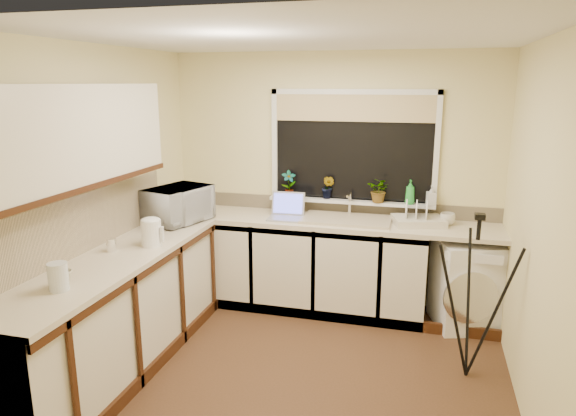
# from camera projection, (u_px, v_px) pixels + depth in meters

# --- Properties ---
(floor) EXTENTS (3.20, 3.20, 0.00)m
(floor) POSITION_uv_depth(u_px,v_px,m) (294.00, 371.00, 3.99)
(floor) COLOR #533121
(floor) RESTS_ON ground
(ceiling) EXTENTS (3.20, 3.20, 0.00)m
(ceiling) POSITION_uv_depth(u_px,v_px,m) (295.00, 37.00, 3.42)
(ceiling) COLOR white
(ceiling) RESTS_ON ground
(wall_back) EXTENTS (3.20, 0.00, 3.20)m
(wall_back) POSITION_uv_depth(u_px,v_px,m) (332.00, 180.00, 5.11)
(wall_back) COLOR beige
(wall_back) RESTS_ON ground
(wall_front) EXTENTS (3.20, 0.00, 3.20)m
(wall_front) POSITION_uv_depth(u_px,v_px,m) (210.00, 299.00, 2.30)
(wall_front) COLOR beige
(wall_front) RESTS_ON ground
(wall_left) EXTENTS (0.00, 3.00, 3.00)m
(wall_left) POSITION_uv_depth(u_px,v_px,m) (98.00, 204.00, 4.11)
(wall_left) COLOR beige
(wall_left) RESTS_ON ground
(wall_right) EXTENTS (0.00, 3.00, 3.00)m
(wall_right) POSITION_uv_depth(u_px,v_px,m) (538.00, 233.00, 3.30)
(wall_right) COLOR beige
(wall_right) RESTS_ON ground
(base_cabinet_back) EXTENTS (2.55, 0.60, 0.86)m
(base_cabinet_back) POSITION_uv_depth(u_px,v_px,m) (292.00, 263.00, 5.10)
(base_cabinet_back) COLOR silver
(base_cabinet_back) RESTS_ON floor
(base_cabinet_left) EXTENTS (0.54, 2.40, 0.86)m
(base_cabinet_left) POSITION_uv_depth(u_px,v_px,m) (118.00, 317.00, 3.94)
(base_cabinet_left) COLOR silver
(base_cabinet_left) RESTS_ON floor
(worktop_back) EXTENTS (3.20, 0.60, 0.04)m
(worktop_back) POSITION_uv_depth(u_px,v_px,m) (325.00, 221.00, 4.91)
(worktop_back) COLOR beige
(worktop_back) RESTS_ON base_cabinet_back
(worktop_left) EXTENTS (0.60, 2.40, 0.04)m
(worktop_left) POSITION_uv_depth(u_px,v_px,m) (113.00, 260.00, 3.83)
(worktop_left) COLOR beige
(worktop_left) RESTS_ON base_cabinet_left
(upper_cabinet) EXTENTS (0.28, 1.90, 0.70)m
(upper_cabinet) POSITION_uv_depth(u_px,v_px,m) (72.00, 137.00, 3.51)
(upper_cabinet) COLOR silver
(upper_cabinet) RESTS_ON wall_left
(splashback_left) EXTENTS (0.02, 2.40, 0.45)m
(splashback_left) POSITION_uv_depth(u_px,v_px,m) (77.00, 226.00, 3.85)
(splashback_left) COLOR beige
(splashback_left) RESTS_ON wall_left
(splashback_back) EXTENTS (3.20, 0.02, 0.14)m
(splashback_back) POSITION_uv_depth(u_px,v_px,m) (331.00, 205.00, 5.16)
(splashback_back) COLOR beige
(splashback_back) RESTS_ON wall_back
(window_glass) EXTENTS (1.50, 0.02, 1.00)m
(window_glass) POSITION_uv_depth(u_px,v_px,m) (353.00, 148.00, 4.97)
(window_glass) COLOR black
(window_glass) RESTS_ON wall_back
(window_blind) EXTENTS (1.50, 0.02, 0.25)m
(window_blind) POSITION_uv_depth(u_px,v_px,m) (354.00, 108.00, 4.86)
(window_blind) COLOR tan
(window_blind) RESTS_ON wall_back
(windowsill) EXTENTS (1.60, 0.14, 0.03)m
(windowsill) POSITION_uv_depth(u_px,v_px,m) (350.00, 201.00, 5.04)
(windowsill) COLOR white
(windowsill) RESTS_ON wall_back
(sink) EXTENTS (0.82, 0.46, 0.03)m
(sink) POSITION_uv_depth(u_px,v_px,m) (347.00, 219.00, 4.85)
(sink) COLOR tan
(sink) RESTS_ON worktop_back
(faucet) EXTENTS (0.03, 0.03, 0.24)m
(faucet) POSITION_uv_depth(u_px,v_px,m) (350.00, 204.00, 5.00)
(faucet) COLOR silver
(faucet) RESTS_ON worktop_back
(washing_machine) EXTENTS (0.70, 0.69, 0.80)m
(washing_machine) POSITION_uv_depth(u_px,v_px,m) (468.00, 283.00, 4.68)
(washing_machine) COLOR white
(washing_machine) RESTS_ON floor
(laptop) EXTENTS (0.33, 0.30, 0.24)m
(laptop) POSITION_uv_depth(u_px,v_px,m) (287.00, 211.00, 4.95)
(laptop) COLOR #9E9FA6
(laptop) RESTS_ON worktop_back
(kettle) EXTENTS (0.16, 0.16, 0.21)m
(kettle) POSITION_uv_depth(u_px,v_px,m) (151.00, 233.00, 4.09)
(kettle) COLOR white
(kettle) RESTS_ON worktop_left
(dish_rack) EXTENTS (0.52, 0.44, 0.07)m
(dish_rack) POSITION_uv_depth(u_px,v_px,m) (418.00, 221.00, 4.72)
(dish_rack) COLOR beige
(dish_rack) RESTS_ON worktop_back
(tripod) EXTENTS (0.84, 0.84, 1.26)m
(tripod) POSITION_uv_depth(u_px,v_px,m) (473.00, 298.00, 3.79)
(tripod) COLOR black
(tripod) RESTS_ON floor
(glass_jug) EXTENTS (0.12, 0.12, 0.18)m
(glass_jug) POSITION_uv_depth(u_px,v_px,m) (58.00, 277.00, 3.21)
(glass_jug) COLOR silver
(glass_jug) RESTS_ON worktop_left
(steel_jar) EXTENTS (0.07, 0.07, 0.10)m
(steel_jar) POSITION_uv_depth(u_px,v_px,m) (111.00, 245.00, 3.96)
(steel_jar) COLOR white
(steel_jar) RESTS_ON worktop_left
(microwave) EXTENTS (0.55, 0.68, 0.32)m
(microwave) POSITION_uv_depth(u_px,v_px,m) (178.00, 205.00, 4.79)
(microwave) COLOR silver
(microwave) RESTS_ON worktop_left
(plant_a) EXTENTS (0.17, 0.14, 0.27)m
(plant_a) POSITION_uv_depth(u_px,v_px,m) (289.00, 184.00, 5.12)
(plant_a) COLOR #999999
(plant_a) RESTS_ON windowsill
(plant_b) EXTENTS (0.15, 0.14, 0.23)m
(plant_b) POSITION_uv_depth(u_px,v_px,m) (328.00, 187.00, 5.07)
(plant_b) COLOR #999999
(plant_b) RESTS_ON windowsill
(plant_d) EXTENTS (0.27, 0.25, 0.24)m
(plant_d) POSITION_uv_depth(u_px,v_px,m) (379.00, 190.00, 4.90)
(plant_d) COLOR #999999
(plant_d) RESTS_ON windowsill
(soap_bottle_green) EXTENTS (0.11, 0.11, 0.23)m
(soap_bottle_green) POSITION_uv_depth(u_px,v_px,m) (410.00, 192.00, 4.84)
(soap_bottle_green) COLOR green
(soap_bottle_green) RESTS_ON windowsill
(soap_bottle_clear) EXTENTS (0.10, 0.10, 0.18)m
(soap_bottle_clear) POSITION_uv_depth(u_px,v_px,m) (431.00, 196.00, 4.80)
(soap_bottle_clear) COLOR #999999
(soap_bottle_clear) RESTS_ON windowsill
(cup_back) EXTENTS (0.15, 0.15, 0.11)m
(cup_back) POSITION_uv_depth(u_px,v_px,m) (447.00, 219.00, 4.71)
(cup_back) COLOR silver
(cup_back) RESTS_ON worktop_back
(cup_left) EXTENTS (0.12, 0.12, 0.10)m
(cup_left) POSITION_uv_depth(u_px,v_px,m) (64.00, 278.00, 3.30)
(cup_left) COLOR beige
(cup_left) RESTS_ON worktop_left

